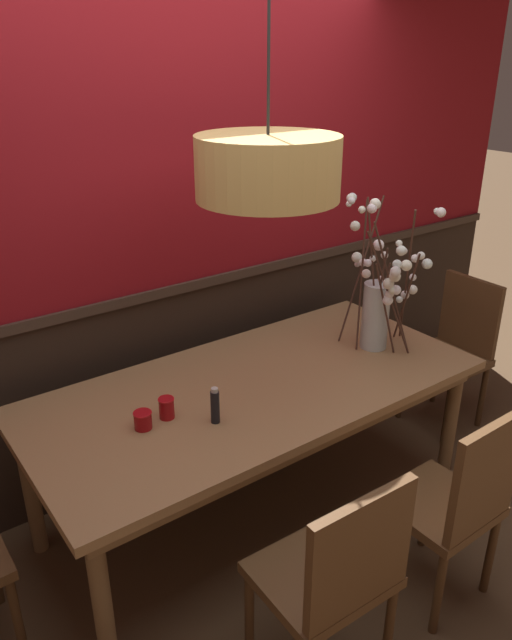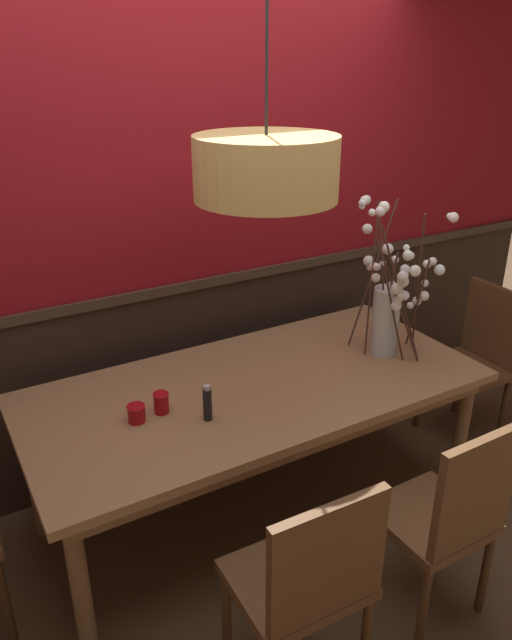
{
  "view_description": "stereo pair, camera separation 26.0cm",
  "coord_description": "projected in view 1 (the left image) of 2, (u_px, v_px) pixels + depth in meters",
  "views": [
    {
      "loc": [
        -1.46,
        -1.99,
        2.17
      ],
      "look_at": [
        0.0,
        0.0,
        1.08
      ],
      "focal_mm": 34.18,
      "sensor_mm": 36.0,
      "label": 1
    },
    {
      "loc": [
        -1.24,
        -2.13,
        2.17
      ],
      "look_at": [
        0.0,
        0.0,
        1.08
      ],
      "focal_mm": 34.18,
      "sensor_mm": 36.0,
      "label": 2
    }
  ],
  "objects": [
    {
      "name": "ground_plane",
      "position": [
        256.0,
        512.0,
        3.13
      ],
      "size": [
        24.0,
        24.0,
        0.0
      ],
      "primitive_type": "plane",
      "color": "brown"
    },
    {
      "name": "back_wall",
      "position": [
        176.0,
        213.0,
        3.06
      ],
      "size": [
        5.0,
        0.14,
        2.87
      ],
      "color": "#2D2119",
      "rests_on": "ground"
    },
    {
      "name": "chair_head_east_end",
      "position": [
        455.0,
        345.0,
        3.74
      ],
      "size": [
        0.4,
        0.43,
        0.93
      ],
      "color": "brown",
      "rests_on": "ground"
    },
    {
      "name": "pendant_lamp",
      "position": [
        268.0,
        168.0,
        2.37
      ],
      "size": [
        0.57,
        0.57,
        1.24
      ],
      "color": "tan"
    },
    {
      "name": "condiment_bottle",
      "position": [
        215.0,
        406.0,
        2.5
      ],
      "size": [
        0.04,
        0.04,
        0.16
      ],
      "color": "black",
      "rests_on": "dining_table"
    },
    {
      "name": "chair_near_side_left",
      "position": [
        335.0,
        574.0,
        2.09
      ],
      "size": [
        0.47,
        0.41,
        0.92
      ],
      "color": "brown",
      "rests_on": "ground"
    },
    {
      "name": "vase_with_blossoms",
      "position": [
        379.0,
        300.0,
        3.06
      ],
      "size": [
        0.37,
        0.51,
        0.8
      ],
      "color": "silver",
      "rests_on": "dining_table"
    },
    {
      "name": "candle_holder_nearer_center",
      "position": [
        143.0,
        420.0,
        2.48
      ],
      "size": [
        0.08,
        0.08,
        0.08
      ],
      "color": "#9E0F14",
      "rests_on": "dining_table"
    },
    {
      "name": "dining_table",
      "position": [
        256.0,
        398.0,
        2.86
      ],
      "size": [
        2.13,
        0.99,
        0.76
      ],
      "color": "#997047",
      "rests_on": "ground"
    },
    {
      "name": "chair_near_side_right",
      "position": [
        455.0,
        501.0,
        2.45
      ],
      "size": [
        0.41,
        0.41,
        0.94
      ],
      "color": "brown",
      "rests_on": "ground"
    },
    {
      "name": "candle_holder_nearer_edge",
      "position": [
        167.0,
        408.0,
        2.55
      ],
      "size": [
        0.07,
        0.07,
        0.09
      ],
      "color": "#9E0F14",
      "rests_on": "dining_table"
    },
    {
      "name": "chair_far_side_right",
      "position": [
        211.0,
        343.0,
        3.74
      ],
      "size": [
        0.44,
        0.42,
        0.95
      ],
      "color": "brown",
      "rests_on": "ground"
    }
  ]
}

